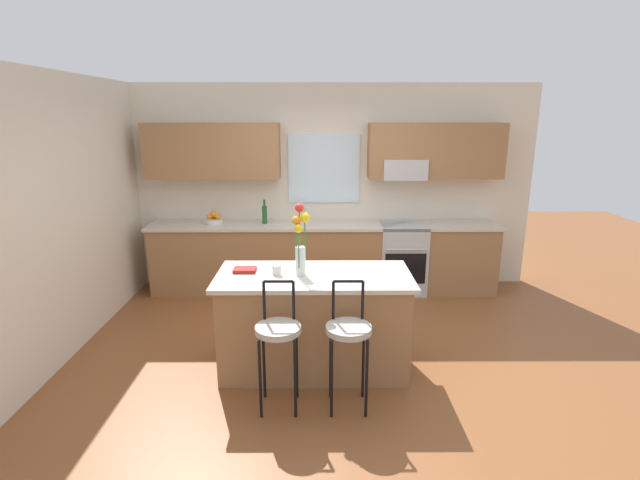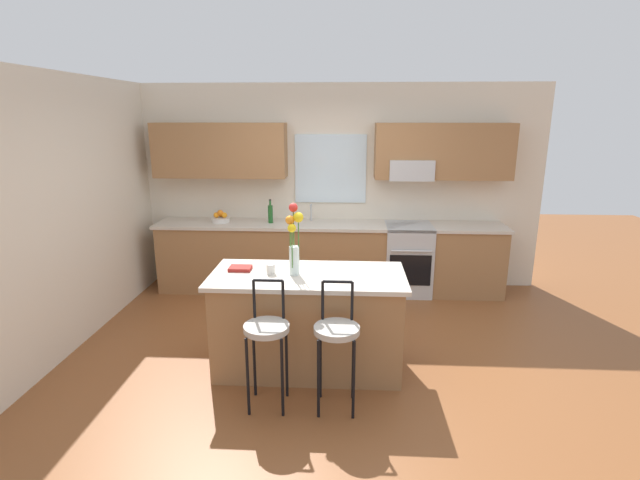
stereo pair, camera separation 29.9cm
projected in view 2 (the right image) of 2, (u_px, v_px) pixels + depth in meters
ground_plane at (323, 349)px, 4.78m from camera, size 14.00×14.00×0.00m
wall_left at (76, 210)px, 4.86m from camera, size 0.12×4.60×2.70m
back_wall_assembly at (332, 176)px, 6.30m from camera, size 5.60×0.50×2.70m
counter_run at (329, 257)px, 6.30m from camera, size 4.56×0.64×0.92m
sink_faucet at (311, 211)px, 6.30m from camera, size 0.02×0.13×0.23m
oven_range at (407, 259)px, 6.22m from camera, size 0.60×0.64×0.92m
kitchen_island at (308, 321)px, 4.34m from camera, size 1.74×0.82×0.92m
bar_stool_near at (267, 333)px, 3.71m from camera, size 0.36×0.36×1.04m
bar_stool_middle at (337, 335)px, 3.68m from camera, size 0.36×0.36×1.04m
flower_vase at (294, 240)px, 4.12m from camera, size 0.16×0.16×0.64m
mug_ceramic at (271, 269)px, 4.22m from camera, size 0.08×0.08×0.09m
cookbook at (240, 268)px, 4.32m from camera, size 0.20×0.15×0.03m
fruit_bowl_oranges at (221, 218)px, 6.25m from camera, size 0.24×0.24×0.16m
bottle_olive_oil at (270, 213)px, 6.19m from camera, size 0.06×0.06×0.31m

